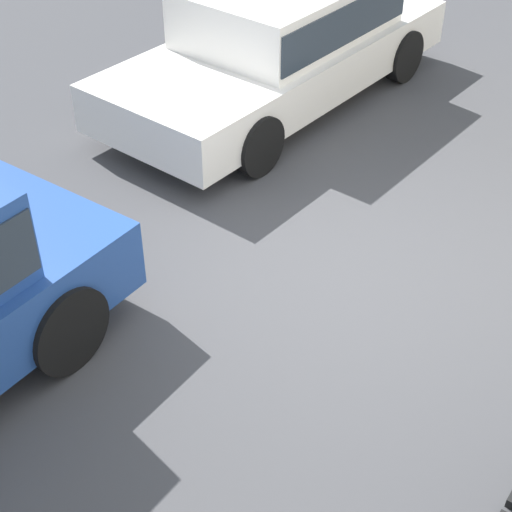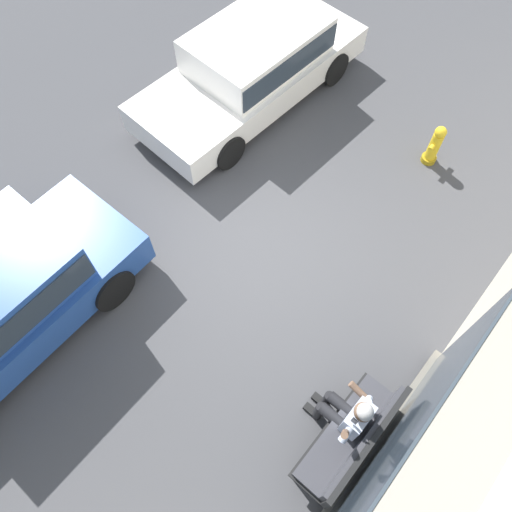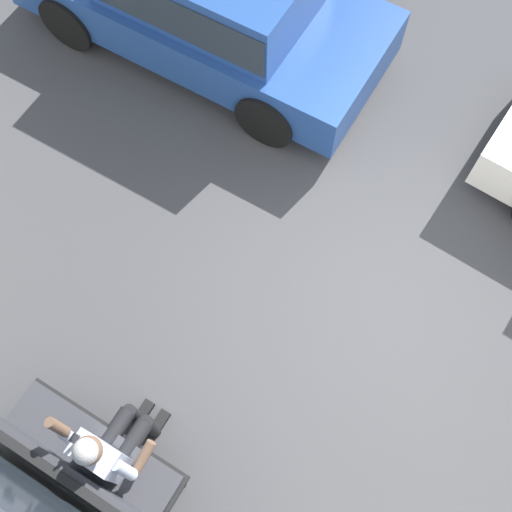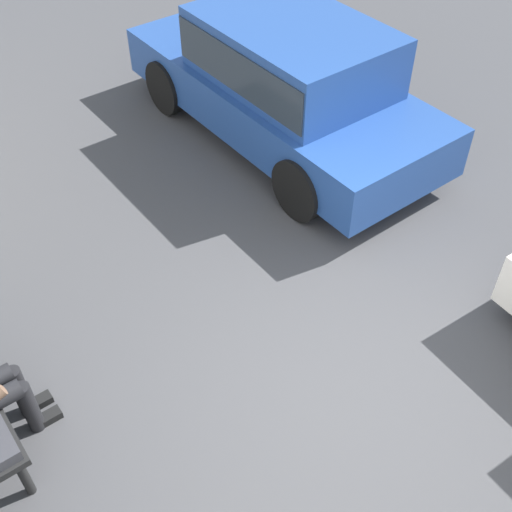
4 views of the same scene
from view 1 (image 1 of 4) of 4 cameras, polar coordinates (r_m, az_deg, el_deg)
ground_plane at (r=6.77m, az=4.93°, el=-1.19°), size 60.00×60.00×0.00m
parked_car_near at (r=9.25m, az=1.94°, el=15.66°), size 4.64×2.10×1.38m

